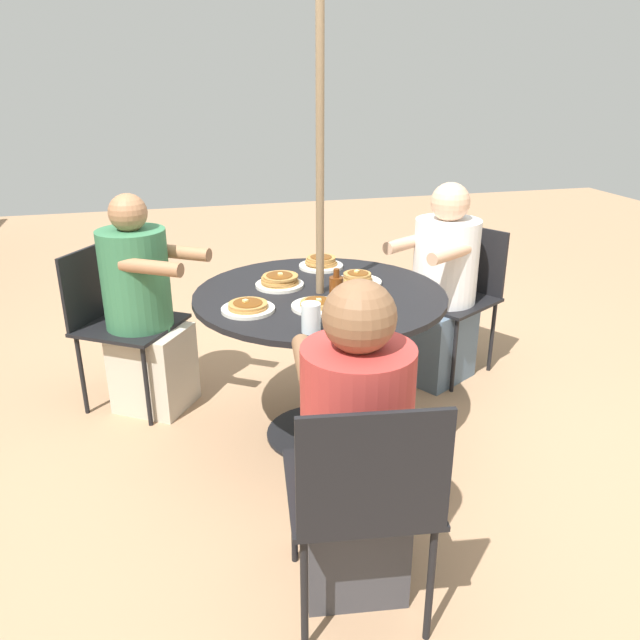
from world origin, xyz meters
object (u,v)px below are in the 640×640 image
(patio_chair_south, at_px, (458,288))
(pancake_plate_e, at_px, (317,305))
(diner_south, at_px, (441,293))
(syrup_bottle, at_px, (336,286))
(pancake_plate_b, at_px, (358,280))
(diner_north, at_px, (144,315))
(pancake_plate_a, at_px, (248,307))
(patio_chair_east, at_px, (364,491))
(patio_table, at_px, (320,319))
(pancake_plate_d, at_px, (280,281))
(pancake_plate_c, at_px, (321,263))
(drinking_glass_a, at_px, (311,318))
(diner_east, at_px, (354,456))
(coffee_cup, at_px, (335,316))
(patio_chair_north, at_px, (116,315))

(patio_chair_south, relative_size, pancake_plate_e, 3.76)
(diner_south, bearing_deg, syrup_bottle, 95.50)
(pancake_plate_b, bearing_deg, syrup_bottle, 135.50)
(diner_north, distance_m, pancake_plate_a, 0.86)
(patio_chair_east, xyz_separation_m, pancake_plate_b, (1.21, -0.36, 0.27))
(diner_south, height_order, pancake_plate_e, diner_south)
(patio_table, bearing_deg, pancake_plate_e, 162.42)
(pancake_plate_d, relative_size, syrup_bottle, 1.73)
(syrup_bottle, bearing_deg, pancake_plate_a, 101.18)
(diner_south, distance_m, pancake_plate_c, 0.79)
(pancake_plate_a, relative_size, pancake_plate_e, 1.00)
(pancake_plate_b, xyz_separation_m, pancake_plate_e, (-0.28, 0.27, -0.01))
(pancake_plate_e, bearing_deg, drinking_glass_a, 160.25)
(pancake_plate_a, bearing_deg, diner_north, 33.55)
(diner_east, relative_size, coffee_cup, 10.26)
(syrup_bottle, bearing_deg, patio_chair_north, 55.36)
(pancake_plate_e, xyz_separation_m, coffee_cup, (-0.24, -0.01, 0.04))
(pancake_plate_d, bearing_deg, patio_table, -129.61)
(patio_chair_south, bearing_deg, pancake_plate_a, 88.46)
(diner_east, height_order, diner_south, diner_south)
(patio_chair_east, bearing_deg, pancake_plate_d, 98.16)
(diner_north, xyz_separation_m, pancake_plate_d, (-0.40, -0.65, 0.25))
(pancake_plate_e, distance_m, drinking_glass_a, 0.27)
(patio_chair_south, xyz_separation_m, diner_south, (-0.09, 0.15, 0.01))
(diner_east, bearing_deg, patio_chair_north, 125.26)
(patio_chair_north, relative_size, pancake_plate_c, 3.76)
(diner_north, distance_m, syrup_bottle, 1.09)
(diner_north, distance_m, diner_east, 1.64)
(diner_south, xyz_separation_m, coffee_cup, (-0.92, 0.89, 0.29))
(pancake_plate_c, xyz_separation_m, coffee_cup, (-0.83, 0.16, 0.03))
(diner_east, distance_m, pancake_plate_e, 0.81)
(pancake_plate_c, height_order, coffee_cup, coffee_cup)
(diner_south, bearing_deg, coffee_cup, 106.15)
(patio_chair_north, distance_m, pancake_plate_b, 1.31)
(diner_north, height_order, pancake_plate_b, diner_north)
(patio_chair_east, relative_size, coffee_cup, 7.75)
(patio_table, relative_size, diner_east, 1.03)
(pancake_plate_a, relative_size, pancake_plate_b, 1.00)
(patio_chair_north, height_order, pancake_plate_e, patio_chair_north)
(syrup_bottle, height_order, drinking_glass_a, syrup_bottle)
(diner_east, distance_m, patio_chair_south, 1.89)
(pancake_plate_b, bearing_deg, patio_chair_north, 64.87)
(diner_east, relative_size, pancake_plate_c, 4.97)
(patio_chair_south, bearing_deg, pancake_plate_c, 71.81)
(patio_chair_north, distance_m, syrup_bottle, 1.27)
(pancake_plate_a, relative_size, syrup_bottle, 1.73)
(patio_chair_south, xyz_separation_m, pancake_plate_b, (-0.48, 0.79, 0.27))
(patio_chair_south, relative_size, pancake_plate_d, 3.76)
(patio_table, distance_m, diner_east, 0.97)
(patio_chair_south, distance_m, pancake_plate_e, 1.33)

